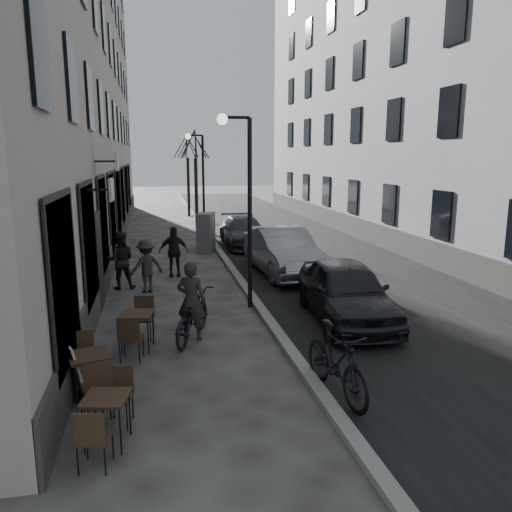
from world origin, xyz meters
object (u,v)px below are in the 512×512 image
object	(u,v)px
pedestrian_near	(121,260)
car_far	(244,232)
sign_board	(77,376)
bistro_set_a	(107,415)
car_mid	(283,251)
bistro_set_b	(90,372)
bicycle	(192,316)
tree_far	(187,146)
streetlamp_far	(200,174)
utility_cabinet	(206,233)
streetlamp_near	(243,191)
pedestrian_mid	(146,266)
bistro_set_c	(137,327)
pedestrian_far	(174,252)
tree_near	(195,144)
car_near	(346,291)
moped	(336,362)

from	to	relation	value
pedestrian_near	car_far	bearing A→B (deg)	-126.70
sign_board	bistro_set_a	bearing A→B (deg)	-90.43
car_far	car_mid	bearing A→B (deg)	-85.71
bistro_set_b	bicycle	bearing A→B (deg)	36.47
tree_far	car_mid	xyz separation A→B (m)	(1.95, -17.44, -3.87)
streetlamp_far	pedestrian_near	bearing A→B (deg)	-109.85
tree_far	utility_cabinet	size ratio (longest dim) A/B	3.44
streetlamp_far	tree_far	size ratio (longest dim) A/B	0.89
streetlamp_near	utility_cabinet	world-z (taller)	streetlamp_near
bistro_set_a	pedestrian_near	size ratio (longest dim) A/B	0.86
pedestrian_near	pedestrian_mid	distance (m)	0.98
car_far	bistro_set_a	bearing A→B (deg)	-106.60
pedestrian_mid	car_mid	world-z (taller)	pedestrian_mid
streetlamp_near	bistro_set_c	distance (m)	4.56
bistro_set_c	pedestrian_mid	distance (m)	4.59
tree_far	bistro_set_c	size ratio (longest dim) A/B	3.42
pedestrian_far	tree_near	bearing A→B (deg)	80.70
tree_far	car_near	size ratio (longest dim) A/B	1.29
pedestrian_mid	car_near	world-z (taller)	pedestrian_mid
pedestrian_near	moped	bearing A→B (deg)	117.54
sign_board	moped	size ratio (longest dim) A/B	0.48
pedestrian_mid	car_far	size ratio (longest dim) A/B	0.36
bistro_set_b	utility_cabinet	distance (m)	13.21
car_near	car_far	bearing A→B (deg)	98.32
pedestrian_mid	moped	bearing A→B (deg)	90.55
bistro_set_c	pedestrian_far	world-z (taller)	pedestrian_far
utility_cabinet	car_far	bearing A→B (deg)	47.18
streetlamp_far	tree_far	xyz separation A→B (m)	(0.07, 9.00, 1.50)
pedestrian_near	bistro_set_b	bearing A→B (deg)	90.32
car_near	bistro_set_b	bearing A→B (deg)	-147.08
bistro_set_a	car_mid	size ratio (longest dim) A/B	0.32
car_near	pedestrian_far	bearing A→B (deg)	130.76
tree_near	streetlamp_near	bearing A→B (deg)	-90.28
car_mid	moped	xyz separation A→B (m)	(-1.40, -8.89, -0.17)
pedestrian_far	moped	distance (m)	9.58
tree_near	utility_cabinet	size ratio (longest dim) A/B	3.44
sign_board	streetlamp_near	bearing A→B (deg)	28.72
tree_far	car_mid	distance (m)	17.97
tree_near	pedestrian_near	world-z (taller)	tree_near
utility_cabinet	car_near	world-z (taller)	utility_cabinet
pedestrian_near	car_near	size ratio (longest dim) A/B	0.40
sign_board	car_far	bearing A→B (deg)	46.49
car_near	streetlamp_far	bearing A→B (deg)	104.61
streetlamp_near	car_mid	distance (m)	4.73
pedestrian_far	car_near	bearing A→B (deg)	-54.46
pedestrian_mid	car_near	distance (m)	6.11
utility_cabinet	pedestrian_mid	xyz separation A→B (m)	(-2.43, -6.06, -0.02)
streetlamp_far	tree_far	distance (m)	9.12
bistro_set_c	car_far	size ratio (longest dim) A/B	0.37
streetlamp_far	moped	size ratio (longest dim) A/B	2.45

